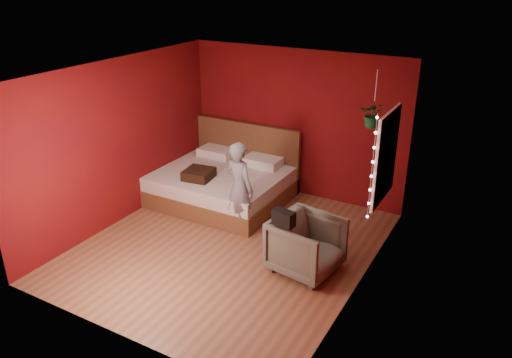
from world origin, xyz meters
The scene contains 10 objects.
floor centered at (0.00, 0.00, 0.00)m, with size 4.50×4.50×0.00m, color brown.
room_walls centered at (0.00, 0.00, 1.68)m, with size 4.04×4.54×2.62m.
window centered at (1.97, 0.90, 1.50)m, with size 0.05×0.97×1.27m.
fairy_lights centered at (1.94, 0.37, 1.50)m, with size 0.04×0.04×1.45m.
bed centered at (-0.95, 1.37, 0.31)m, with size 2.18×1.86×1.20m.
person centered at (-0.10, 0.50, 0.74)m, with size 0.54×0.35×1.47m, color slate.
armchair centered at (1.26, -0.01, 0.39)m, with size 0.83×0.86×0.78m, color #676651.
handbag centered at (1.05, -0.31, 0.89)m, with size 0.29×0.15×0.21m, color black.
throw_pillow centered at (-1.12, 0.85, 0.63)m, with size 0.45×0.45×0.16m, color black.
hanging_plant centered at (1.68, 1.12, 1.99)m, with size 0.37×0.33×0.80m.
Camera 1 is at (3.51, -5.42, 3.89)m, focal length 35.00 mm.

